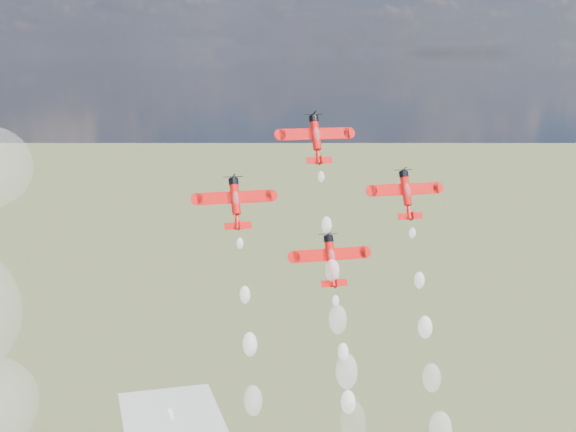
# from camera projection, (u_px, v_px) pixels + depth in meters

# --- Properties ---
(plane_lead) EXTENTS (12.13, 5.88, 8.13)m
(plane_lead) POSITION_uv_depth(u_px,v_px,m) (316.00, 138.00, 133.38)
(plane_lead) COLOR red
(plane_lead) RESTS_ON ground
(plane_left) EXTENTS (12.13, 5.88, 8.13)m
(plane_left) POSITION_uv_depth(u_px,v_px,m) (235.00, 202.00, 127.40)
(plane_left) COLOR red
(plane_left) RESTS_ON ground
(plane_right) EXTENTS (12.13, 5.88, 8.13)m
(plane_right) POSITION_uv_depth(u_px,v_px,m) (406.00, 193.00, 135.02)
(plane_right) COLOR red
(plane_right) RESTS_ON ground
(plane_slot) EXTENTS (12.13, 5.88, 8.13)m
(plane_slot) POSITION_uv_depth(u_px,v_px,m) (331.00, 259.00, 129.03)
(plane_slot) COLOR red
(plane_slot) RESTS_ON ground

